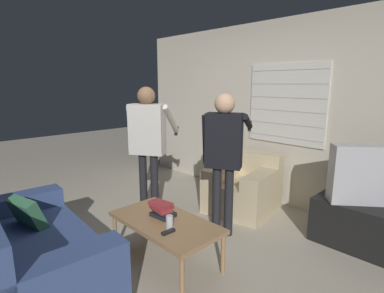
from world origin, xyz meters
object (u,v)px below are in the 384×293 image
Objects in this scene: armchair_beige at (244,187)px; book_stack at (162,209)px; soda_can at (170,222)px; spare_remote at (168,232)px; couch_blue at (26,253)px; person_left_standing at (148,136)px; tv at (368,174)px; coffee_table at (165,224)px; person_right_standing at (224,148)px.

book_stack is (0.14, -1.53, 0.19)m from armchair_beige.
soda_can is 0.96× the size of spare_remote.
armchair_beige is (0.31, 2.64, 0.01)m from couch_blue.
person_left_standing is 6.50× the size of book_stack.
soda_can is at bearing 18.89° from tv.
coffee_table is (0.54, 1.07, 0.09)m from couch_blue.
book_stack is 2.03× the size of soda_can.
armchair_beige is 1.70m from soda_can.
armchair_beige is 1.43× the size of tv.
armchair_beige is at bearing -35.82° from tv.
couch_blue is 3.29m from tv.
coffee_table is 8.78× the size of soda_can.
soda_can is at bearing 58.52° from couch_blue.
spare_remote reaches higher than coffee_table.
spare_remote is at bearing 54.74° from couch_blue.
person_left_standing is 1.47m from spare_remote.
spare_remote is at bearing -29.42° from book_stack.
tv reaches higher than armchair_beige.
coffee_table is at bearing -60.14° from person_left_standing.
person_left_standing is at bearing 151.90° from coffee_table.
tv is at bearing -3.86° from person_left_standing.
coffee_table is at bearing 88.83° from armchair_beige.
person_right_standing is at bearing 81.68° from book_stack.
armchair_beige reaches higher than soda_can.
tv reaches higher than soda_can.
tv reaches higher than book_stack.
coffee_table is 8.42× the size of spare_remote.
book_stack is at bearing -127.59° from person_right_standing.
person_right_standing is at bearing 88.43° from coffee_table.
soda_can reaches higher than spare_remote.
tv is at bearing 6.14° from person_right_standing.
coffee_table is 0.69× the size of person_right_standing.
person_right_standing is 6.25× the size of book_stack.
tv reaches higher than coffee_table.
couch_blue is 1.09× the size of person_right_standing.
person_right_standing is (0.97, 0.31, -0.04)m from person_left_standing.
person_left_standing reaches higher than spare_remote.
couch_blue reaches higher than coffee_table.
armchair_beige is 1.59m from coffee_table.
coffee_table is at bearing -20.70° from book_stack.
person_left_standing is at bearing 152.25° from soda_can.
person_left_standing reaches higher than coffee_table.
soda_can is (0.14, -0.90, -0.52)m from person_right_standing.
person_left_standing is at bearing 151.15° from book_stack.
couch_blue is at bearing -107.28° from person_left_standing.
spare_remote is at bearing -48.68° from soda_can.
soda_can is (1.11, -0.58, -0.57)m from person_left_standing.
book_stack is (-1.31, -1.64, -0.30)m from tv.
soda_can is (-1.06, -1.75, -0.30)m from tv.
armchair_beige is 3.82× the size of book_stack.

